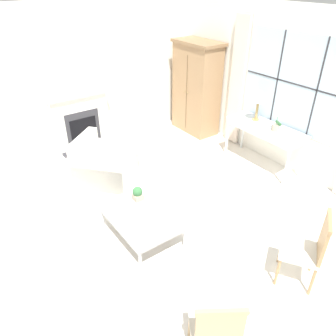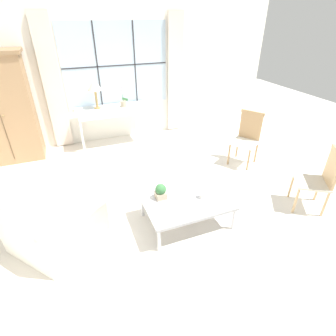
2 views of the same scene
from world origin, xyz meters
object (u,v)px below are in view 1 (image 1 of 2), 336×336
side_chair_wooden (311,247)px  pillar_candle (145,221)px  armoire (196,88)px  armchair_upholstered (105,165)px  fireplace (80,115)px  table_lamp (259,97)px  accent_chair_wooden (216,330)px  console_table (266,130)px  coffee_table (141,217)px  potted_plant_small (138,193)px  potted_orchid (277,122)px

side_chair_wooden → pillar_candle: side_chair_wooden is taller
armoire → armchair_upholstered: (0.71, -2.66, -0.72)m
fireplace → armoire: bearing=74.2°
table_lamp → accent_chair_wooden: 4.27m
pillar_candle → fireplace: bearing=171.0°
fireplace → console_table: (2.68, 2.46, 0.01)m
coffee_table → pillar_candle: (0.21, -0.06, 0.10)m
console_table → armchair_upholstered: (-1.28, -2.65, -0.44)m
potted_plant_small → pillar_candle: (0.52, -0.20, -0.05)m
accent_chair_wooden → armchair_upholstered: bearing=169.7°
fireplace → armoire: 2.58m
fireplace → potted_plant_small: bearing=-6.5°
table_lamp → armchair_upholstered: 3.04m
armchair_upholstered → potted_orchid: bearing=60.1°
table_lamp → potted_orchid: (0.53, -0.09, -0.29)m
coffee_table → accent_chair_wooden: bearing=-11.5°
table_lamp → side_chair_wooden: (2.44, -1.79, -0.72)m
accent_chair_wooden → potted_plant_small: accent_chair_wooden is taller
fireplace → table_lamp: (2.38, 2.51, 0.55)m
console_table → accent_chair_wooden: bearing=-55.7°
fireplace → side_chair_wooden: 4.88m
armchair_upholstered → pillar_candle: armchair_upholstered is taller
armchair_upholstered → coffee_table: 1.67m
armoire → table_lamp: armoire is taller
potted_orchid → coffee_table: (0.15, -2.88, -0.61)m
armoire → armchair_upholstered: bearing=-75.1°
console_table → side_chair_wooden: size_ratio=1.53×
pillar_candle → potted_plant_small: bearing=158.7°
table_lamp → potted_plant_small: size_ratio=2.76×
table_lamp → accent_chair_wooden: size_ratio=0.62×
potted_orchid → accent_chair_wooden: size_ratio=0.46×
potted_orchid → armchair_upholstered: (-1.51, -2.62, -0.69)m
fireplace → accent_chair_wooden: size_ratio=2.32×
armoire → accent_chair_wooden: bearing=-37.9°
fireplace → console_table: 3.64m
table_lamp → side_chair_wooden: 3.11m
coffee_table → armoire: bearing=129.0°
console_table → pillar_candle: bearing=-79.0°
console_table → armchair_upholstered: size_ratio=1.19×
fireplace → potted_orchid: bearing=39.8°
armchair_upholstered → fireplace: bearing=172.2°
armoire → potted_plant_small: 3.48m
console_table → table_lamp: (-0.30, 0.05, 0.54)m
accent_chair_wooden → console_table: bearing=124.3°
armoire → table_lamp: 1.71m
armoire → pillar_candle: 3.97m
potted_orchid → side_chair_wooden: 2.60m
console_table → coffee_table: size_ratio=1.31×
potted_orchid → side_chair_wooden: bearing=-41.7°
table_lamp → coffee_table: 3.17m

